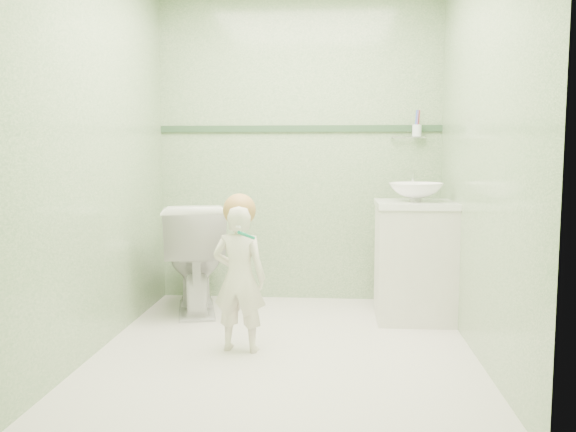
{
  "coord_description": "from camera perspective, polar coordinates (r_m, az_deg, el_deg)",
  "views": [
    {
      "loc": [
        0.29,
        -3.47,
        1.17
      ],
      "look_at": [
        0.0,
        0.15,
        0.78
      ],
      "focal_mm": 37.39,
      "sensor_mm": 36.0,
      "label": 1
    }
  ],
  "objects": [
    {
      "name": "ground",
      "position": [
        3.67,
        -0.19,
        -12.44
      ],
      "size": [
        2.5,
        2.5,
        0.0
      ],
      "primitive_type": "plane",
      "color": "silver",
      "rests_on": "ground"
    },
    {
      "name": "room_shell",
      "position": [
        3.48,
        -0.2,
        6.62
      ],
      "size": [
        2.5,
        2.54,
        2.4
      ],
      "color": "#7FA675",
      "rests_on": "ground"
    },
    {
      "name": "trim_stripe",
      "position": [
        4.72,
        1.06,
        8.3
      ],
      "size": [
        2.2,
        0.02,
        0.05
      ],
      "primitive_type": "cube",
      "color": "#315034",
      "rests_on": "room_shell"
    },
    {
      "name": "vanity",
      "position": [
        4.28,
        11.92,
        -4.38
      ],
      "size": [
        0.52,
        0.5,
        0.8
      ],
      "primitive_type": "cube",
      "color": "silver",
      "rests_on": "ground"
    },
    {
      "name": "counter",
      "position": [
        4.22,
        12.04,
        1.1
      ],
      "size": [
        0.54,
        0.52,
        0.04
      ],
      "primitive_type": "cube",
      "color": "white",
      "rests_on": "vanity"
    },
    {
      "name": "basin",
      "position": [
        4.22,
        12.07,
        2.24
      ],
      "size": [
        0.37,
        0.37,
        0.13
      ],
      "primitive_type": "imported",
      "color": "white",
      "rests_on": "counter"
    },
    {
      "name": "faucet",
      "position": [
        4.4,
        11.78,
        3.44
      ],
      "size": [
        0.03,
        0.13,
        0.18
      ],
      "color": "silver",
      "rests_on": "counter"
    },
    {
      "name": "cup_holder",
      "position": [
        4.7,
        12.06,
        7.95
      ],
      "size": [
        0.26,
        0.07,
        0.21
      ],
      "color": "silver",
      "rests_on": "room_shell"
    },
    {
      "name": "toilet",
      "position": [
        4.46,
        -8.87,
        -3.87
      ],
      "size": [
        0.63,
        0.87,
        0.8
      ],
      "primitive_type": "imported",
      "rotation": [
        0.0,
        0.0,
        3.39
      ],
      "color": "white",
      "rests_on": "ground"
    },
    {
      "name": "toddler",
      "position": [
        3.53,
        -4.65,
        -5.92
      ],
      "size": [
        0.34,
        0.24,
        0.87
      ],
      "primitive_type": "imported",
      "rotation": [
        0.0,
        0.0,
        3.02
      ],
      "color": "#EFE7CF",
      "rests_on": "ground"
    },
    {
      "name": "hair_cap",
      "position": [
        3.5,
        -4.64,
        0.57
      ],
      "size": [
        0.19,
        0.19,
        0.19
      ],
      "primitive_type": "sphere",
      "color": "#A97B41",
      "rests_on": "toddler"
    },
    {
      "name": "teal_toothbrush",
      "position": [
        3.35,
        -4.07,
        -1.75
      ],
      "size": [
        0.11,
        0.14,
        0.08
      ],
      "color": "#0D7E59",
      "rests_on": "toddler"
    }
  ]
}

